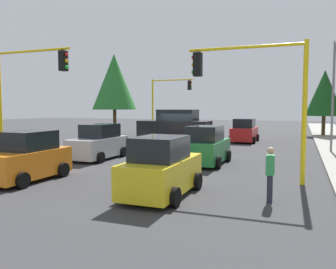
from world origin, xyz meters
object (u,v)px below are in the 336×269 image
Objects in this scene: delivery_van_black at (175,132)px; car_orange at (26,158)px; traffic_signal_near_left at (254,84)px; street_lamp_curbside at (334,84)px; traffic_signal_near_right at (26,83)px; car_yellow at (162,169)px; tree_opposite_side at (114,82)px; car_green at (206,147)px; traffic_signal_far_right at (168,95)px; car_silver at (99,143)px; pedestrian_crossing at (270,173)px; tree_roadside_far at (325,93)px; car_red at (244,131)px.

car_orange is at bearing -11.32° from delivery_van_black.
street_lamp_curbside is (-9.61, 3.55, 0.51)m from traffic_signal_near_left.
traffic_signal_near_right reaches higher than car_yellow.
tree_opposite_side is at bearing -163.67° from traffic_signal_near_right.
traffic_signal_far_right is at bearing -152.81° from car_green.
car_yellow is (6.23, 6.41, -0.00)m from car_silver.
car_yellow is at bearing 20.78° from traffic_signal_far_right.
traffic_signal_near_left reaches higher than pedestrian_crossing.
tree_opposite_side is at bearing -69.21° from traffic_signal_far_right.
car_yellow is 2.22× the size of pedestrian_crossing.
car_silver is at bearing -61.39° from street_lamp_curbside.
car_orange is at bearing -24.34° from tree_roadside_far.
delivery_van_black is at bearing 147.11° from traffic_signal_near_right.
traffic_signal_far_right is 0.70× the size of tree_opposite_side.
car_orange is at bearing -88.31° from pedestrian_crossing.
car_orange is 0.89× the size of car_red.
car_red is at bearing -133.48° from street_lamp_curbside.
tree_opposite_side is 27.68m from pedestrian_crossing.
car_silver is (17.18, 2.48, -3.27)m from traffic_signal_far_right.
traffic_signal_far_right is 17.67m from car_silver.
traffic_signal_near_left is 1.37× the size of car_green.
tree_opposite_side reaches higher than delivery_van_black.
delivery_van_black reaches higher than car_yellow.
pedestrian_crossing is at bearing 59.77° from car_silver.
car_red is (-18.71, 5.74, 0.00)m from car_orange.
delivery_van_black is 1.17× the size of car_red.
tree_roadside_far is at bearing 173.74° from pedestrian_crossing.
traffic_signal_far_right is (-20.00, -11.39, 0.33)m from traffic_signal_near_left.
traffic_signal_near_right is at bearing -68.96° from car_green.
car_red is at bearing -37.75° from tree_roadside_far.
delivery_van_black is at bearing -24.93° from car_red.
street_lamp_curbside reaches higher than traffic_signal_far_right.
traffic_signal_near_right is 4.96m from car_silver.
car_orange is 19.57m from car_red.
traffic_signal_far_right is at bearing -124.83° from street_lamp_curbside.
delivery_van_black is (10.00, 10.45, -4.30)m from tree_opposite_side.
car_yellow is at bearing -24.91° from street_lamp_curbside.
car_silver is at bearing -26.00° from car_red.
car_green is (4.70, 3.40, -0.38)m from delivery_van_black.
car_orange is (6.47, -5.64, -0.00)m from car_green.
street_lamp_curbside is 1.78× the size of car_green.
car_yellow is at bearing -36.27° from traffic_signal_near_left.
traffic_signal_far_right is 0.89× the size of tree_roadside_far.
street_lamp_curbside is 1.05× the size of tree_roadside_far.
traffic_signal_near_left is 16.04m from car_red.
traffic_signal_far_right is 0.84× the size of street_lamp_curbside.
delivery_van_black is 5.82m from car_green.
pedestrian_crossing is at bearing 98.61° from car_yellow.
car_green is (14.70, 13.85, -4.68)m from tree_opposite_side.
car_red is at bearing 79.99° from tree_opposite_side.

